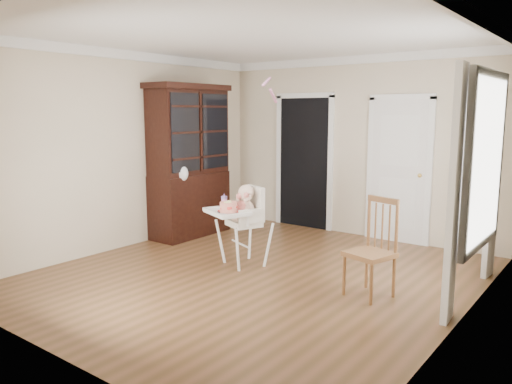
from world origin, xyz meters
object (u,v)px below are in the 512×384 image
Objects in this scene: dining_chair at (372,251)px; high_chair at (244,216)px; sippy_cup at (224,202)px; china_cabinet at (189,161)px; cake at (229,207)px.

high_chair is at bearing -165.75° from dining_chair.
high_chair is 5.30× the size of sippy_cup.
china_cabinet is 2.25× the size of dining_chair.
sippy_cup is 1.57m from china_cabinet.
cake is at bearing -30.73° from china_cabinet.
dining_chair is at bearing 22.09° from high_chair.
cake is 0.27× the size of dining_chair.
high_chair is at bearing 7.97° from sippy_cup.
sippy_cup is at bearing 141.17° from cake.
cake is (-0.06, -0.21, 0.14)m from high_chair.
sippy_cup is (-0.22, 0.18, 0.02)m from cake.
china_cabinet is (-1.61, 0.71, 0.53)m from high_chair.
china_cabinet reaches higher than sippy_cup.
high_chair is 1.71m from dining_chair.
china_cabinet is (-1.55, 0.92, 0.39)m from cake.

